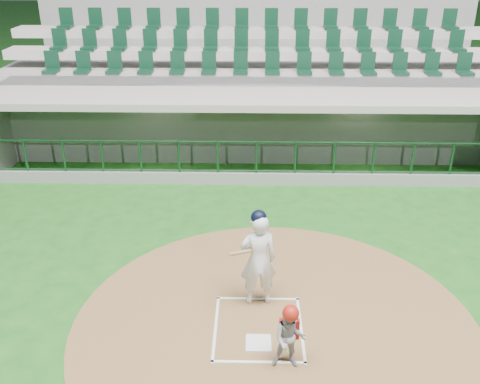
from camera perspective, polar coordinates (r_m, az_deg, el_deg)
name	(u,v)px	position (r m, az deg, el deg)	size (l,w,h in m)	color
ground	(258,318)	(9.93, 1.94, -13.25)	(120.00, 120.00, 0.00)	#174E16
dirt_circle	(275,325)	(9.78, 3.76, -13.95)	(7.20, 7.20, 0.01)	brown
home_plate	(258,343)	(9.38, 1.98, -15.78)	(0.43, 0.43, 0.02)	silver
batter_box_chalk	(258,328)	(9.69, 1.96, -14.27)	(1.55, 1.80, 0.01)	white
dugout_structure	(256,131)	(16.48, 1.70, 6.57)	(16.40, 3.70, 3.00)	slate
seating_deck	(256,91)	(19.30, 1.69, 10.75)	(17.00, 6.72, 5.15)	gray
batter	(258,258)	(9.76, 1.93, -7.06)	(0.91, 0.92, 1.93)	white
catcher	(290,336)	(8.65, 5.31, -15.09)	(0.55, 0.44, 1.15)	#939399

